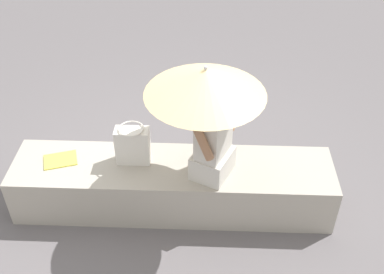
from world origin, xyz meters
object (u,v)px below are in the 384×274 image
(parasol, at_px, (205,82))
(magazine, at_px, (60,160))
(handbag_black, at_px, (133,145))
(person_seated, at_px, (213,137))

(parasol, distance_m, magazine, 1.56)
(parasol, bearing_deg, handbag_black, -15.69)
(handbag_black, bearing_deg, parasol, 164.31)
(person_seated, relative_size, handbag_black, 2.53)
(handbag_black, bearing_deg, person_seated, 169.24)
(person_seated, bearing_deg, handbag_black, -10.76)
(parasol, height_order, handbag_black, parasol)
(person_seated, distance_m, handbag_black, 0.72)
(person_seated, height_order, parasol, parasol)
(parasol, distance_m, handbag_black, 0.97)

